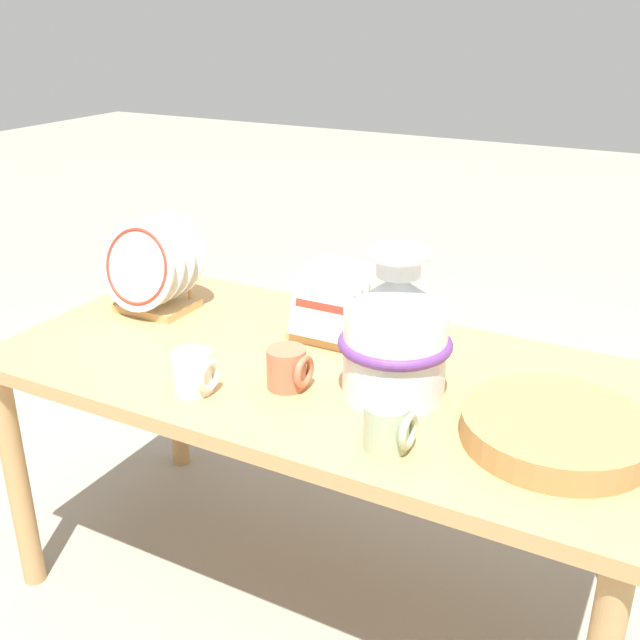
# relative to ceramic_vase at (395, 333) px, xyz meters

# --- Properties ---
(ground_plane) EXTENTS (14.00, 14.00, 0.00)m
(ground_plane) POSITION_rel_ceramic_vase_xyz_m (-0.20, 0.05, -0.80)
(ground_plane) COLOR gray
(display_table) EXTENTS (1.48, 0.73, 0.66)m
(display_table) POSITION_rel_ceramic_vase_xyz_m (-0.20, 0.05, -0.21)
(display_table) COLOR tan
(display_table) RESTS_ON ground_plane
(ceramic_vase) EXTENTS (0.24, 0.24, 0.32)m
(ceramic_vase) POSITION_rel_ceramic_vase_xyz_m (0.00, 0.00, 0.00)
(ceramic_vase) COLOR silver
(ceramic_vase) RESTS_ON display_table
(dish_rack_round_plates) EXTENTS (0.23, 0.20, 0.25)m
(dish_rack_round_plates) POSITION_rel_ceramic_vase_xyz_m (-0.74, 0.13, -0.03)
(dish_rack_round_plates) COLOR tan
(dish_rack_round_plates) RESTS_ON display_table
(dish_rack_square_plates) EXTENTS (0.19, 0.18, 0.18)m
(dish_rack_square_plates) POSITION_rel_ceramic_vase_xyz_m (-0.24, 0.20, -0.08)
(dish_rack_square_plates) COLOR tan
(dish_rack_square_plates) RESTS_ON display_table
(wicker_charger_stack) EXTENTS (0.35, 0.35, 0.05)m
(wicker_charger_stack) POSITION_rel_ceramic_vase_xyz_m (0.34, -0.03, -0.11)
(wicker_charger_stack) COLOR #AD7F47
(wicker_charger_stack) RESTS_ON display_table
(mug_terracotta_glaze) EXTENTS (0.09, 0.08, 0.09)m
(mug_terracotta_glaze) POSITION_rel_ceramic_vase_xyz_m (-0.21, -0.08, -0.09)
(mug_terracotta_glaze) COLOR #B76647
(mug_terracotta_glaze) RESTS_ON display_table
(mug_sage_glaze) EXTENTS (0.09, 0.08, 0.09)m
(mug_sage_glaze) POSITION_rel_ceramic_vase_xyz_m (0.07, -0.20, -0.09)
(mug_sage_glaze) COLOR #9EB28E
(mug_sage_glaze) RESTS_ON display_table
(mug_cream_glaze) EXTENTS (0.09, 0.08, 0.09)m
(mug_cream_glaze) POSITION_rel_ceramic_vase_xyz_m (-0.37, -0.19, -0.09)
(mug_cream_glaze) COLOR silver
(mug_cream_glaze) RESTS_ON display_table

